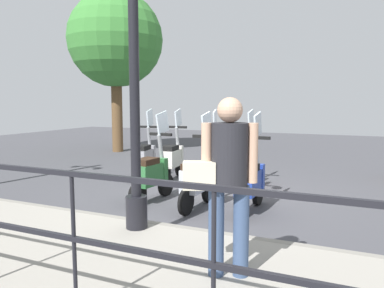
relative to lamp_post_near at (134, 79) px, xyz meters
name	(u,v)px	position (x,y,z in m)	size (l,w,h in m)	color
ground_plane	(213,196)	(2.40, -0.09, -1.97)	(28.00, 28.00, 0.00)	#424247
promenade_walkway	(105,258)	(-0.75, -0.09, -1.90)	(2.20, 20.00, 0.15)	gray
fence_railing	(19,208)	(-1.80, -0.09, -1.08)	(0.04, 16.03, 1.07)	black
lamp_post_near	(134,79)	(0.00, 0.00, 0.00)	(0.26, 0.90, 4.13)	black
pedestrian_with_bag	(227,174)	(-0.76, -1.42, -0.89)	(0.47, 0.61, 1.59)	#384C70
tree_large	(115,40)	(6.70, 5.00, 1.73)	(3.12, 3.12, 5.29)	brown
scooter_near_0	(250,181)	(1.72, -0.97, -1.49)	(1.23, 0.44, 1.54)	black
scooter_near_1	(198,179)	(1.56, -0.15, -1.49)	(1.23, 0.44, 1.54)	black
scooter_near_2	(152,173)	(1.63, 0.73, -1.49)	(1.23, 0.44, 1.54)	black
scooter_far_0	(245,162)	(3.41, -0.40, -1.49)	(1.23, 0.44, 1.54)	black
scooter_far_1	(212,161)	(3.28, 0.26, -1.49)	(1.22, 0.49, 1.54)	black
scooter_far_2	(173,158)	(3.38, 1.22, -1.49)	(1.23, 0.44, 1.54)	black
scooter_far_3	(145,157)	(3.19, 1.81, -1.49)	(1.23, 0.46, 1.54)	black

